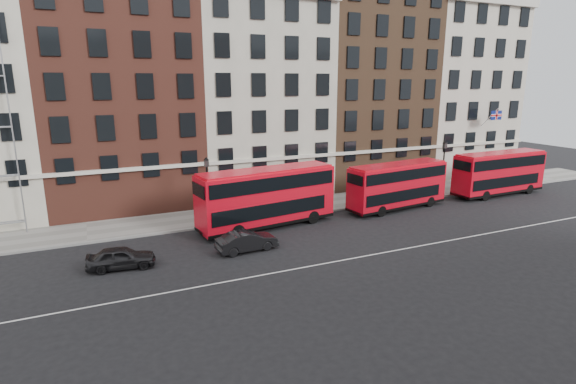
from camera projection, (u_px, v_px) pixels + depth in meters
name	position (u px, v px, depth m)	size (l,w,h in m)	color
ground	(348.00, 246.00, 31.15)	(120.00, 120.00, 0.00)	black
pavement	(287.00, 208.00, 40.42)	(80.00, 5.00, 0.15)	gray
kerb	(299.00, 215.00, 38.21)	(80.00, 0.30, 0.16)	gray
road_centre_line	(365.00, 256.00, 29.38)	(70.00, 0.12, 0.01)	white
building_terrace	(253.00, 91.00, 44.39)	(64.00, 11.95, 22.00)	#AEA896
bus_b	(267.00, 196.00, 34.72)	(11.31, 4.13, 4.65)	red
bus_c	(397.00, 185.00, 39.76)	(10.03, 3.55, 4.13)	red
bus_d	(499.00, 172.00, 44.70)	(10.40, 2.80, 4.34)	red
car_rear	(121.00, 258.00, 27.36)	(1.62, 4.02, 1.37)	black
car_front	(247.00, 241.00, 30.19)	(1.45, 4.16, 1.37)	black
lamp_post_left	(207.00, 187.00, 35.11)	(0.44, 0.44, 5.33)	black
lamp_post_right	(443.00, 165.00, 44.62)	(0.44, 0.44, 5.33)	black
traffic_light	(490.00, 167.00, 47.06)	(0.25, 0.45, 3.27)	black
iron_railings	(277.00, 196.00, 42.23)	(6.60, 0.06, 1.00)	black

